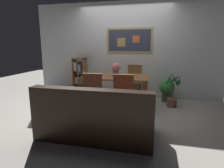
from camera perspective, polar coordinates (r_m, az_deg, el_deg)
ground_plane at (r=4.28m, az=0.79°, el=-7.98°), size 12.00×12.00×0.00m
wall_back_with_painting at (r=5.33m, az=4.02°, el=10.20°), size 5.20×0.14×2.60m
dining_table at (r=4.46m, az=1.83°, el=1.29°), size 1.44×0.96×0.73m
dining_chair_near_left at (r=3.78m, az=-5.39°, el=-2.15°), size 0.40×0.41×0.91m
dining_chair_near_right at (r=3.64m, az=3.72°, el=-2.67°), size 0.40×0.41×0.91m
dining_chair_far_right at (r=5.22m, az=6.75°, el=1.63°), size 0.40×0.41×0.91m
leather_couch at (r=3.01m, az=-4.89°, el=-10.24°), size 1.80×0.84×0.84m
bookshelf at (r=5.52m, az=-9.70°, el=1.53°), size 0.36×0.28×1.08m
potted_ivy at (r=5.05m, az=16.28°, el=-1.49°), size 0.39×0.39×0.63m
potted_palm at (r=4.65m, az=17.95°, el=-2.27°), size 0.42×0.41×0.83m
flower_vase at (r=4.44m, az=1.19°, el=4.74°), size 0.22×0.21×0.31m
tv_remote at (r=4.30m, az=4.13°, el=2.27°), size 0.12×0.16×0.02m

